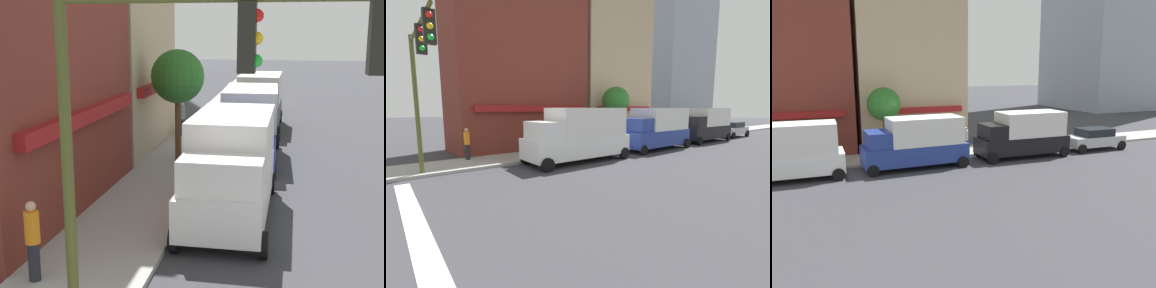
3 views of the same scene
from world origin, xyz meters
TOP-DOWN VIEW (x-y plane):
  - traffic_signal at (5.05, 4.57)m, footprint 0.32×4.97m
  - box_truck_white at (12.65, 4.70)m, footprint 6.23×2.42m
  - box_truck_blue at (19.84, 4.70)m, footprint 6.26×2.42m
  - box_truck_black at (27.22, 4.70)m, footprint 6.24×2.42m
  - sedan_silver at (33.29, 4.70)m, footprint 4.42×2.02m
  - pedestrian_orange_vest at (7.52, 8.36)m, footprint 0.32×0.32m
  - pedestrian_grey_coat at (24.01, 8.45)m, footprint 0.32×0.32m
  - pedestrian_white_shirt at (23.91, 6.79)m, footprint 0.32×0.32m
  - street_tree at (18.50, 7.50)m, footprint 2.14×2.14m

SIDE VIEW (x-z plane):
  - sedan_silver at x=33.29m, z-range 0.05..1.64m
  - pedestrian_orange_vest at x=7.52m, z-range 0.19..1.96m
  - pedestrian_grey_coat at x=24.01m, z-range 0.19..1.96m
  - pedestrian_white_shirt at x=23.91m, z-range 0.19..1.96m
  - box_truck_white at x=12.65m, z-range 0.07..3.11m
  - box_truck_blue at x=19.84m, z-range 0.07..3.11m
  - box_truck_black at x=27.22m, z-range 0.07..3.11m
  - street_tree at x=18.50m, z-range 1.32..5.87m
  - traffic_signal at x=5.05m, z-range 1.37..7.41m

